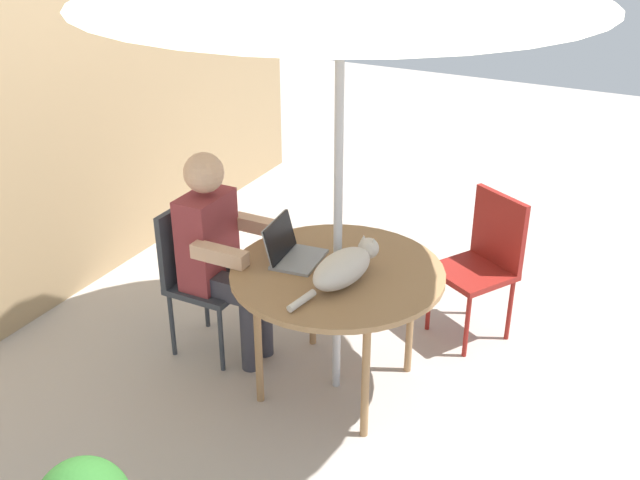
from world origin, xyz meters
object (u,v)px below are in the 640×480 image
at_px(laptop, 289,249).
at_px(cat, 345,267).
at_px(chair_occupied, 197,267).
at_px(person_seated, 218,247).
at_px(patio_table, 337,279).
at_px(chair_empty, 485,255).

bearing_deg(laptop, cat, -102.90).
height_order(chair_occupied, person_seated, person_seated).
distance_m(person_seated, laptop, 0.47).
bearing_deg(patio_table, person_seated, 90.00).
xyz_separation_m(chair_empty, laptop, (-0.90, 0.81, 0.27)).
xyz_separation_m(chair_occupied, laptop, (-0.01, -0.61, 0.27)).
height_order(patio_table, person_seated, person_seated).
xyz_separation_m(chair_occupied, person_seated, (-0.00, -0.16, 0.17)).
relative_size(patio_table, chair_occupied, 1.25).
bearing_deg(chair_occupied, patio_table, -90.00).
bearing_deg(chair_empty, cat, 155.42).
distance_m(person_seated, cat, 0.83).
relative_size(patio_table, cat, 1.73).
bearing_deg(person_seated, chair_occupied, 90.00).
distance_m(patio_table, chair_empty, 1.05).
xyz_separation_m(chair_occupied, cat, (-0.09, -0.97, 0.29)).
bearing_deg(cat, chair_occupied, 84.69).
xyz_separation_m(patio_table, chair_occupied, (0.00, 0.89, -0.15)).
distance_m(patio_table, cat, 0.18).
bearing_deg(patio_table, chair_occupied, 90.00).
relative_size(patio_table, person_seated, 0.90).
height_order(chair_empty, laptop, laptop).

